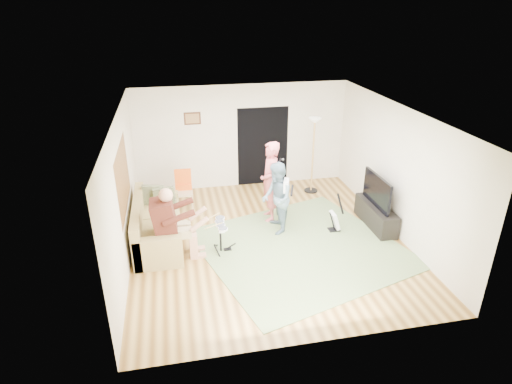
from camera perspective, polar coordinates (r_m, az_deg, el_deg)
floor at (r=9.03m, az=1.48°, el=-6.41°), size 6.00×6.00×0.00m
walls at (r=8.41m, az=1.58°, el=1.52°), size 5.50×6.00×2.70m
ceiling at (r=7.99m, az=1.69°, el=10.48°), size 6.00×6.00×0.00m
window_blinds at (r=8.40m, az=-17.32°, el=1.79°), size 0.00×2.05×2.05m
doorway at (r=11.37m, az=0.91°, el=6.08°), size 2.10×0.00×2.10m
picture_frame at (r=10.90m, az=-8.48°, el=9.67°), size 0.42×0.03×0.32m
area_rug at (r=8.79m, az=5.98°, el=-7.42°), size 4.60×4.50×0.02m
sofa at (r=9.07m, az=-13.45°, el=-4.77°), size 0.92×2.23×0.90m
drummer at (r=8.36m, az=-10.68°, el=-5.07°), size 0.95×0.53×1.46m
drum_kit at (r=8.53m, az=-4.74°, el=-6.21°), size 0.36×0.64×0.66m
singer at (r=9.48m, az=1.89°, el=1.39°), size 0.47×0.69×1.83m
microphone at (r=9.36m, az=3.13°, el=4.03°), size 0.06×0.06×0.24m
guitarist at (r=9.01m, az=2.77°, el=-0.86°), size 0.64×0.79×1.56m
guitar_held at (r=8.94m, az=4.05°, el=0.88°), size 0.31×0.61×0.26m
guitar_spare at (r=9.41m, az=10.49°, el=-3.71°), size 0.32×0.29×0.89m
torchiere_lamp at (r=10.86m, az=7.70°, el=6.61°), size 0.35×0.35×1.96m
dining_chair at (r=10.30m, az=-9.55°, el=-0.51°), size 0.42×0.44×0.96m
tv_cabinet at (r=9.82m, az=15.69°, el=-3.01°), size 0.40×1.40×0.50m
television at (r=9.55m, az=15.82°, el=0.16°), size 0.06×1.17×0.69m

